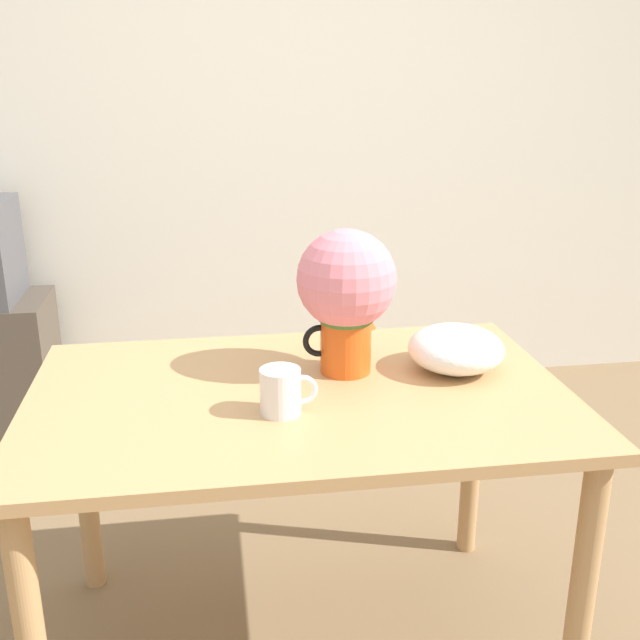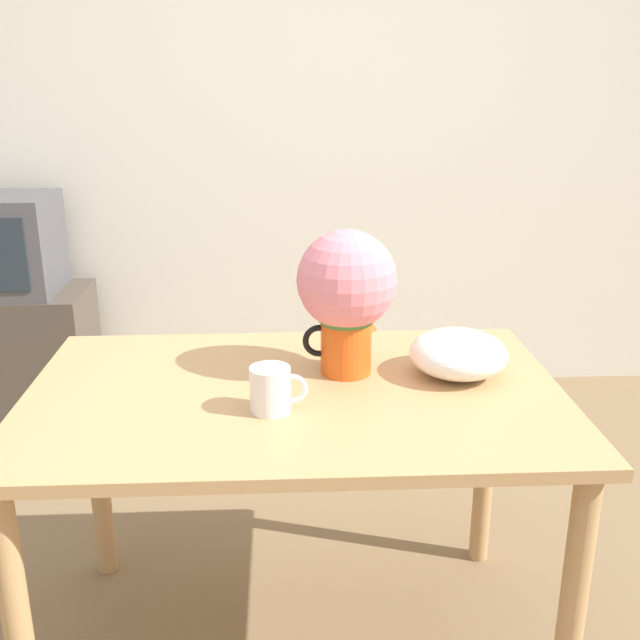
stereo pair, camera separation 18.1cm
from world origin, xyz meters
name	(u,v)px [view 1 (the left image)]	position (x,y,z in m)	size (l,w,h in m)	color
wall_back	(272,121)	(0.00, 2.10, 1.30)	(8.00, 0.05, 2.60)	silver
table	(300,430)	(-0.11, 0.23, 0.67)	(1.33, 0.85, 0.78)	tan
flower_vase	(346,291)	(0.02, 0.34, 0.99)	(0.25, 0.25, 0.38)	#E05619
coffee_mug	(282,391)	(-0.17, 0.11, 0.83)	(0.13, 0.09, 0.11)	white
white_bowl	(456,349)	(0.31, 0.31, 0.83)	(0.25, 0.25, 0.12)	white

